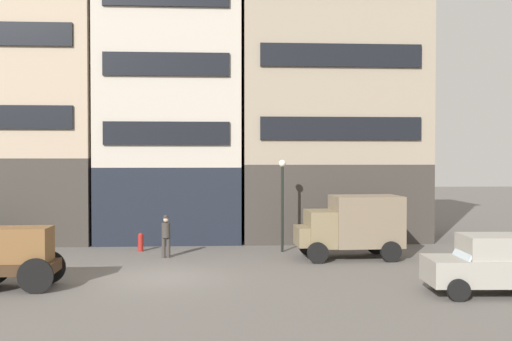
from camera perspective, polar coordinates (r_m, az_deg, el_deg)
The scene contains 10 objects.
ground_plane at distance 19.87m, azimuth -9.75°, elevation -10.90°, with size 120.00×120.00×0.00m, color #605B56.
building_far_left at distance 31.31m, azimuth -23.13°, elevation 8.45°, with size 8.72×6.57×16.22m.
building_center_left at distance 29.48m, azimuth -8.62°, elevation 6.82°, with size 7.56×6.57×13.99m.
building_center_right at distance 29.92m, azimuth 7.59°, elevation 7.56°, with size 9.77×6.57×14.86m.
cargo_wagon at distance 19.38m, azimuth -24.00°, elevation -7.85°, with size 2.94×1.57×1.98m.
delivery_truck_near at distance 23.38m, azimuth 9.94°, elevation -5.53°, with size 4.42×2.30×2.62m.
sedan_dark at distance 18.55m, azimuth 22.94°, elevation -8.98°, with size 3.77×2.00×1.83m.
pedestrian_officer at distance 23.57m, azimuth -9.31°, elevation -6.55°, with size 0.51×0.51×1.79m.
streetlamp_curbside at distance 24.57m, azimuth 2.74°, elevation -2.26°, with size 0.32×0.32×4.12m.
fire_hydrant_curbside at distance 25.44m, azimuth -11.86°, elevation -7.25°, with size 0.24×0.24×0.83m.
Camera 1 is at (2.23, -19.30, 4.18)m, focal length 38.60 mm.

